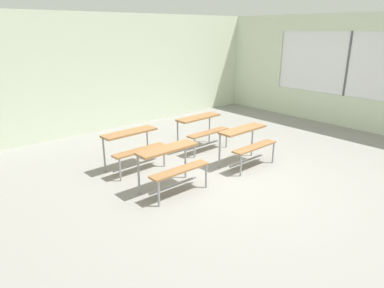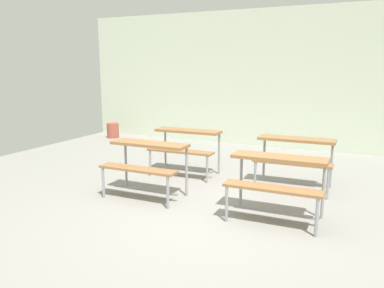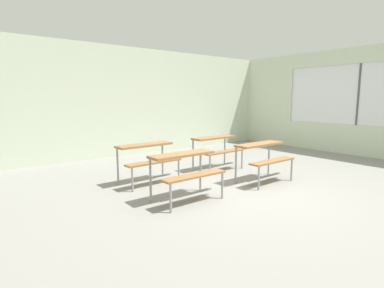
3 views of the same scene
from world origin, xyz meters
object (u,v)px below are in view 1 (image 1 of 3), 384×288
object	(u,v)px
desk_bench_r0c0	(172,159)
desk_bench_r1c0	(133,142)
desk_bench_r0c1	(247,138)
desk_bench_r1c1	(202,125)

from	to	relation	value
desk_bench_r0c0	desk_bench_r1c0	size ratio (longest dim) A/B	0.99
desk_bench_r1c0	desk_bench_r0c1	bearing A→B (deg)	-37.27
desk_bench_r0c0	desk_bench_r0c1	world-z (taller)	same
desk_bench_r0c0	desk_bench_r1c1	xyz separation A→B (m)	(1.78, 1.21, 0.00)
desk_bench_r0c0	desk_bench_r0c1	distance (m)	1.81
desk_bench_r1c0	desk_bench_r1c1	xyz separation A→B (m)	(1.77, -0.00, 0.00)
desk_bench_r0c1	desk_bench_r1c0	distance (m)	2.21
desk_bench_r0c1	desk_bench_r1c0	size ratio (longest dim) A/B	0.99
desk_bench_r1c0	desk_bench_r1c1	size ratio (longest dim) A/B	1.00
desk_bench_r1c1	desk_bench_r1c0	bearing A→B (deg)	178.12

